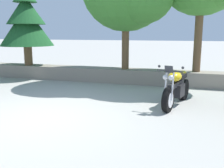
# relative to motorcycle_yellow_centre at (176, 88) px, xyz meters

# --- Properties ---
(ground_plane) EXTENTS (120.00, 120.00, 0.00)m
(ground_plane) POSITION_rel_motorcycle_yellow_centre_xyz_m (-2.98, -1.96, -0.49)
(ground_plane) COLOR #A3A099
(stone_wall) EXTENTS (36.00, 0.80, 0.55)m
(stone_wall) POSITION_rel_motorcycle_yellow_centre_xyz_m (-2.98, 2.84, -0.21)
(stone_wall) COLOR gray
(stone_wall) RESTS_ON ground
(motorcycle_yellow_centre) EXTENTS (0.78, 2.04, 1.18)m
(motorcycle_yellow_centre) POSITION_rel_motorcycle_yellow_centre_xyz_m (0.00, 0.00, 0.00)
(motorcycle_yellow_centre) COLOR black
(motorcycle_yellow_centre) RESTS_ON ground
(pine_tree_mid_left) EXTENTS (2.28, 2.28, 3.40)m
(pine_tree_mid_left) POSITION_rel_motorcycle_yellow_centre_xyz_m (-6.51, 2.72, 1.98)
(pine_tree_mid_left) COLOR brown
(pine_tree_mid_left) RESTS_ON stone_wall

